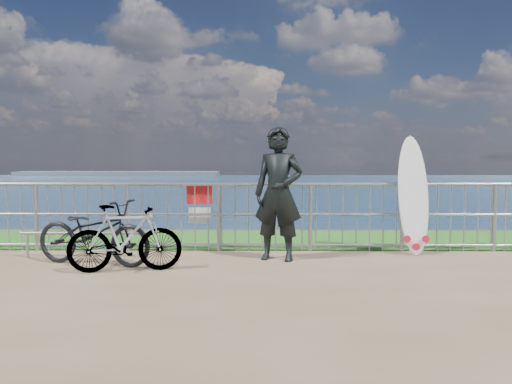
{
  "coord_description": "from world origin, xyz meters",
  "views": [
    {
      "loc": [
        0.2,
        -6.5,
        1.54
      ],
      "look_at": [
        0.12,
        1.2,
        1.0
      ],
      "focal_mm": 35.0,
      "sensor_mm": 36.0,
      "label": 1
    }
  ],
  "objects_px": {
    "surfer": "(278,194)",
    "surfboard": "(413,199)",
    "bicycle_far": "(125,238)",
    "bicycle_near": "(93,232)"
  },
  "relations": [
    {
      "from": "surfer",
      "to": "surfboard",
      "type": "xyz_separation_m",
      "value": [
        2.16,
        0.52,
        -0.12
      ]
    },
    {
      "from": "surfer",
      "to": "surfboard",
      "type": "distance_m",
      "value": 2.23
    },
    {
      "from": "bicycle_far",
      "to": "bicycle_near",
      "type": "bearing_deg",
      "value": 42.29
    },
    {
      "from": "surfboard",
      "to": "bicycle_near",
      "type": "height_order",
      "value": "surfboard"
    },
    {
      "from": "bicycle_far",
      "to": "surfer",
      "type": "bearing_deg",
      "value": -80.14
    },
    {
      "from": "bicycle_near",
      "to": "bicycle_far",
      "type": "relative_size",
      "value": 1.18
    },
    {
      "from": "surfer",
      "to": "surfboard",
      "type": "height_order",
      "value": "surfer"
    },
    {
      "from": "surfer",
      "to": "surfboard",
      "type": "bearing_deg",
      "value": 29.62
    },
    {
      "from": "bicycle_near",
      "to": "surfer",
      "type": "bearing_deg",
      "value": -66.89
    },
    {
      "from": "surfer",
      "to": "bicycle_far",
      "type": "relative_size",
      "value": 1.32
    }
  ]
}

